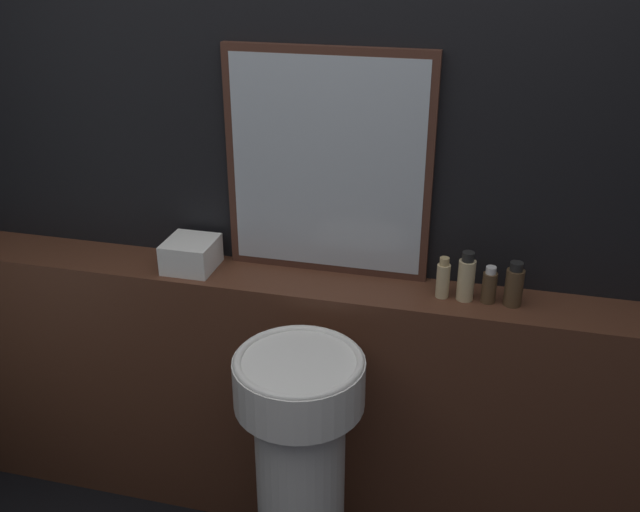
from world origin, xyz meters
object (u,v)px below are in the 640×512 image
lotion_bottle (489,286)px  conditioner_bottle (466,278)px  mirror (327,165)px  shampoo_bottle (443,279)px  body_wash_bottle (514,285)px  pedestal_sink (300,468)px  towel_stack (191,254)px

lotion_bottle → conditioner_bottle: bearing=180.0°
mirror → shampoo_bottle: size_ratio=5.48×
mirror → body_wash_bottle: size_ratio=5.15×
mirror → conditioner_bottle: size_ratio=4.58×
mirror → lotion_bottle: mirror is taller
pedestal_sink → lotion_bottle: 0.81m
shampoo_bottle → body_wash_bottle: body_wash_bottle is taller
pedestal_sink → shampoo_bottle: shampoo_bottle is taller
lotion_bottle → mirror: bearing=169.8°
towel_stack → shampoo_bottle: 0.85m
towel_stack → body_wash_bottle: 1.07m
lotion_bottle → shampoo_bottle: bearing=180.0°
mirror → shampoo_bottle: (0.40, -0.10, -0.31)m
body_wash_bottle → pedestal_sink: bearing=-147.9°
pedestal_sink → conditioner_bottle: bearing=39.9°
body_wash_bottle → lotion_bottle: bearing=-180.0°
mirror → towel_stack: mirror is taller
lotion_bottle → body_wash_bottle: body_wash_bottle is taller
pedestal_sink → lotion_bottle: (0.51, 0.37, 0.52)m
pedestal_sink → body_wash_bottle: body_wash_bottle is taller
body_wash_bottle → towel_stack: bearing=-180.0°
conditioner_bottle → body_wash_bottle: (0.15, 0.00, -0.01)m
shampoo_bottle → pedestal_sink: bearing=-135.1°
shampoo_bottle → mirror: bearing=166.3°
shampoo_bottle → lotion_bottle: size_ratio=1.12×
towel_stack → body_wash_bottle: bearing=0.0°
towel_stack → shampoo_bottle: shampoo_bottle is taller
mirror → conditioner_bottle: (0.47, -0.10, -0.30)m
conditioner_bottle → lotion_bottle: size_ratio=1.34×
pedestal_sink → body_wash_bottle: (0.58, 0.37, 0.53)m
lotion_bottle → towel_stack: bearing=180.0°
pedestal_sink → mirror: (-0.03, 0.46, 0.83)m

